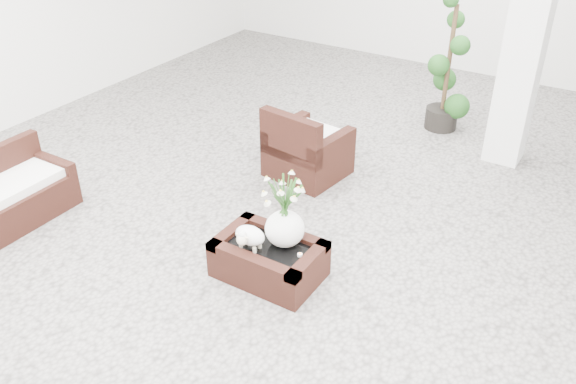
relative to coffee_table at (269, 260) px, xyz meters
The scene contains 9 objects.
ground 0.54m from the coffee_table, 97.02° to the left, with size 11.00×11.00×0.00m, color gray.
column 3.85m from the coffee_table, 71.06° to the left, with size 0.40×0.40×3.50m, color white.
coffee_table is the anchor object (origin of this frame).
sheep_figurine 0.30m from the coffee_table, 140.19° to the right, with size 0.28×0.23×0.21m, color white.
planter_narcissus 0.57m from the coffee_table, 45.00° to the left, with size 0.44×0.44×0.80m, color white, non-canonical shape.
tealight 0.35m from the coffee_table, ahead, with size 0.04×0.04×0.03m, color white.
armchair 1.87m from the coffee_table, 109.91° to the left, with size 0.77×0.74×0.82m, color #34160F.
loveseat 2.73m from the coffee_table, 165.66° to the right, with size 1.29×0.62×0.69m, color #34160F.
topiary 3.79m from the coffee_table, 86.73° to the left, with size 0.45×0.45×1.71m, color #194114, non-canonical shape.
Camera 1 is at (2.44, -4.00, 3.40)m, focal length 37.99 mm.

